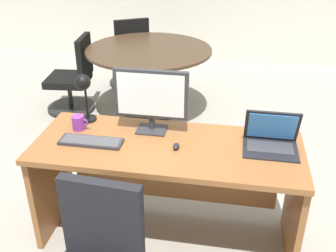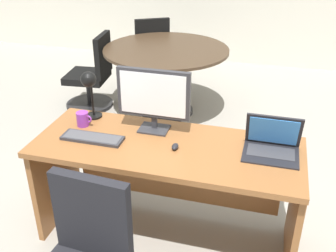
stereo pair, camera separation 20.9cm
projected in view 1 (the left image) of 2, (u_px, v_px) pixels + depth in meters
The scene contains 11 objects.
ground at pixel (192, 136), 4.22m from camera, with size 12.00×12.00×0.00m, color gray.
desk at pixel (168, 169), 2.70m from camera, with size 1.73×0.68×0.76m.
monitor at pixel (151, 97), 2.61m from camera, with size 0.49×0.16×0.43m.
laptop at pixel (271, 136), 2.51m from camera, with size 0.34×0.27×0.25m.
keyboard at pixel (91, 142), 2.57m from camera, with size 0.41×0.13×0.02m.
mouse at pixel (176, 146), 2.51m from camera, with size 0.04×0.07×0.03m.
desk_lamp at pixel (84, 88), 2.73m from camera, with size 0.12×0.14×0.36m.
coffee_mug at pixel (78, 123), 2.72m from camera, with size 0.11×0.08×0.10m.
meeting_table at pixel (149, 65), 4.45m from camera, with size 1.39×1.39×0.77m.
meeting_chair_near at pixel (130, 58), 5.29m from camera, with size 0.63×0.64×0.93m.
meeting_chair_far at pixel (74, 82), 4.63m from camera, with size 0.56×0.56×0.89m.
Camera 1 is at (0.39, -2.17, 2.06)m, focal length 42.66 mm.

